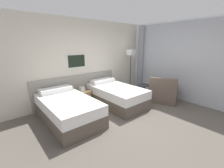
# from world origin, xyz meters

# --- Properties ---
(ground_plane) EXTENTS (16.00, 16.00, 0.00)m
(ground_plane) POSITION_xyz_m (0.00, 0.00, 0.00)
(ground_plane) COLOR #5B544C
(wall_headboard) EXTENTS (10.00, 0.10, 2.70)m
(wall_headboard) POSITION_xyz_m (-0.03, 2.16, 1.29)
(wall_headboard) COLOR beige
(wall_headboard) RESTS_ON ground_plane
(wall_window) EXTENTS (0.21, 4.63, 2.70)m
(wall_window) POSITION_xyz_m (2.50, -0.07, 1.34)
(wall_window) COLOR white
(wall_window) RESTS_ON ground_plane
(bed_near_door) EXTENTS (1.10, 1.95, 0.72)m
(bed_near_door) POSITION_xyz_m (-1.22, 1.13, 0.31)
(bed_near_door) COLOR brown
(bed_near_door) RESTS_ON ground_plane
(bed_near_window) EXTENTS (1.10, 1.95, 0.72)m
(bed_near_window) POSITION_xyz_m (0.44, 1.13, 0.31)
(bed_near_window) COLOR brown
(bed_near_window) RESTS_ON ground_plane
(nightstand) EXTENTS (0.44, 0.41, 0.59)m
(nightstand) POSITION_xyz_m (-0.39, 1.85, 0.23)
(nightstand) COLOR #9E7A51
(nightstand) RESTS_ON ground_plane
(floor_lamp) EXTENTS (0.25, 0.25, 1.70)m
(floor_lamp) POSITION_xyz_m (1.78, 1.77, 1.43)
(floor_lamp) COLOR black
(floor_lamp) RESTS_ON ground_plane
(side_table) EXTENTS (0.36, 0.36, 0.57)m
(side_table) POSITION_xyz_m (1.40, 0.76, 0.39)
(side_table) COLOR black
(side_table) RESTS_ON ground_plane
(armchair) EXTENTS (1.09, 1.12, 0.87)m
(armchair) POSITION_xyz_m (1.86, 0.29, 0.27)
(armchair) COLOR brown
(armchair) RESTS_ON ground_plane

